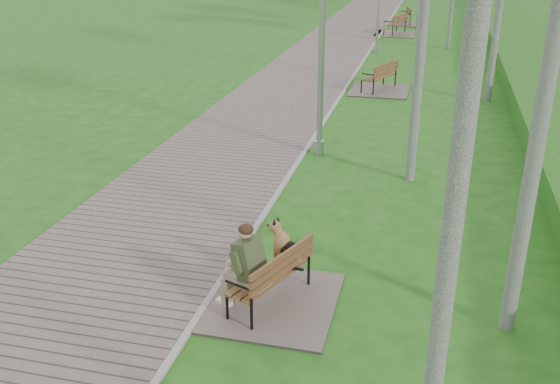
{
  "coord_description": "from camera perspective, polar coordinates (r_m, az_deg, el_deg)",
  "views": [
    {
      "loc": [
        2.82,
        -11.88,
        4.89
      ],
      "look_at": [
        0.63,
        -3.16,
        1.08
      ],
      "focal_mm": 40.0,
      "sensor_mm": 36.0,
      "label": 1
    }
  ],
  "objects": [
    {
      "name": "ground",
      "position": [
        13.15,
        0.67,
        1.14
      ],
      "size": [
        120.0,
        120.0,
        0.0
      ],
      "primitive_type": "plane",
      "color": "#225918",
      "rests_on": "ground"
    },
    {
      "name": "kerb",
      "position": [
        33.85,
        9.44,
        14.42
      ],
      "size": [
        0.1,
        67.0,
        0.05
      ],
      "primitive_type": "cube",
      "color": "#999993",
      "rests_on": "ground"
    },
    {
      "name": "lamp_post_near",
      "position": [
        13.97,
        3.85,
        14.19
      ],
      "size": [
        0.23,
        0.23,
        5.92
      ],
      "color": "#979A9F",
      "rests_on": "ground"
    },
    {
      "name": "walkway",
      "position": [
        34.04,
        6.41,
        14.62
      ],
      "size": [
        3.5,
        67.0,
        0.04
      ],
      "primitive_type": "cube",
      "color": "#71625B",
      "rests_on": "ground"
    },
    {
      "name": "bench_third",
      "position": [
        32.58,
        10.44,
        14.39
      ],
      "size": [
        1.97,
        2.19,
        1.21
      ],
      "color": "#71625B",
      "rests_on": "ground"
    },
    {
      "name": "bench_far",
      "position": [
        36.05,
        11.3,
        15.08
      ],
      "size": [
        1.78,
        1.98,
        1.09
      ],
      "color": "#71625B",
      "rests_on": "ground"
    },
    {
      "name": "bench_main",
      "position": [
        8.71,
        -1.34,
        -7.84
      ],
      "size": [
        1.76,
        1.96,
        1.54
      ],
      "color": "#71625B",
      "rests_on": "ground"
    },
    {
      "name": "bench_second",
      "position": [
        20.8,
        9.01,
        9.7
      ],
      "size": [
        1.86,
        2.07,
        1.14
      ],
      "color": "#71625B",
      "rests_on": "ground"
    }
  ]
}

